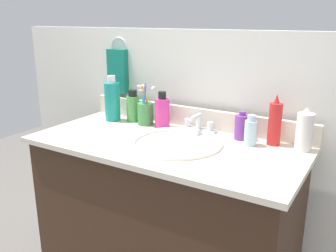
% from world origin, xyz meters
% --- Properties ---
extents(vanity_cabinet, '(1.06, 0.48, 0.84)m').
position_xyz_m(vanity_cabinet, '(0.00, 0.00, 0.42)').
color(vanity_cabinet, '#382316').
rests_on(vanity_cabinet, ground_plane).
extents(countertop, '(1.10, 0.53, 0.02)m').
position_xyz_m(countertop, '(0.00, 0.00, 0.86)').
color(countertop, beige).
rests_on(countertop, vanity_cabinet).
extents(backsplash, '(1.10, 0.02, 0.09)m').
position_xyz_m(backsplash, '(0.00, 0.25, 0.91)').
color(backsplash, beige).
rests_on(backsplash, countertop).
extents(back_wall, '(2.20, 0.04, 1.30)m').
position_xyz_m(back_wall, '(0.00, 0.31, 0.65)').
color(back_wall, silver).
rests_on(back_wall, ground_plane).
extents(towel_ring, '(0.10, 0.01, 0.10)m').
position_xyz_m(towel_ring, '(-0.45, 0.29, 1.21)').
color(towel_ring, silver).
extents(hand_towel, '(0.11, 0.04, 0.22)m').
position_xyz_m(hand_towel, '(-0.45, 0.27, 1.09)').
color(hand_towel, '#147260').
extents(sink_basin, '(0.37, 0.37, 0.11)m').
position_xyz_m(sink_basin, '(0.05, 0.01, 0.84)').
color(sink_basin, white).
rests_on(sink_basin, countertop).
extents(faucet, '(0.16, 0.10, 0.08)m').
position_xyz_m(faucet, '(0.05, 0.20, 0.89)').
color(faucet, silver).
rests_on(faucet, countertop).
extents(bottle_soap_pink, '(0.07, 0.07, 0.17)m').
position_xyz_m(bottle_soap_pink, '(-0.12, 0.17, 0.94)').
color(bottle_soap_pink, '#D8338C').
rests_on(bottle_soap_pink, countertop).
extents(bottle_spray_red, '(0.05, 0.05, 0.20)m').
position_xyz_m(bottle_spray_red, '(0.38, 0.20, 0.95)').
color(bottle_spray_red, red).
rests_on(bottle_spray_red, countertop).
extents(bottle_cream_purple, '(0.06, 0.06, 0.12)m').
position_xyz_m(bottle_cream_purple, '(0.25, 0.19, 0.92)').
color(bottle_cream_purple, '#7A3899').
rests_on(bottle_cream_purple, countertop).
extents(bottle_toner_green, '(0.06, 0.06, 0.15)m').
position_xyz_m(bottle_toner_green, '(-0.30, 0.19, 0.94)').
color(bottle_toner_green, '#4C9E4C').
rests_on(bottle_toner_green, countertop).
extents(bottle_mouthwash_teal, '(0.07, 0.07, 0.22)m').
position_xyz_m(bottle_mouthwash_teal, '(-0.39, 0.15, 0.96)').
color(bottle_mouthwash_teal, teal).
rests_on(bottle_mouthwash_teal, countertop).
extents(bottle_lotion_white, '(0.06, 0.06, 0.17)m').
position_xyz_m(bottle_lotion_white, '(0.50, 0.19, 0.94)').
color(bottle_lotion_white, white).
rests_on(bottle_lotion_white, countertop).
extents(bottle_gel_clear, '(0.05, 0.05, 0.12)m').
position_xyz_m(bottle_gel_clear, '(0.31, 0.14, 0.92)').
color(bottle_gel_clear, silver).
rests_on(bottle_gel_clear, countertop).
extents(cup_green, '(0.07, 0.09, 0.20)m').
position_xyz_m(cup_green, '(-0.21, 0.17, 0.92)').
color(cup_green, '#3F8C47').
rests_on(cup_green, countertop).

